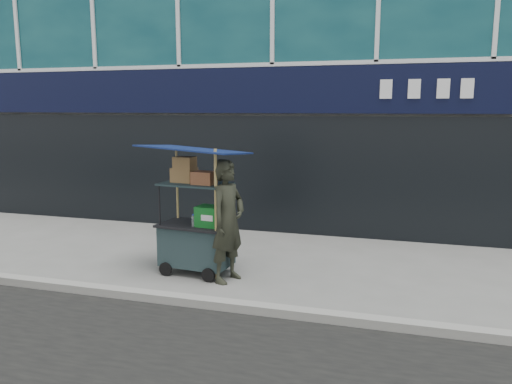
% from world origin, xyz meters
% --- Properties ---
extents(ground, '(80.00, 80.00, 0.00)m').
position_xyz_m(ground, '(0.00, 0.00, 0.00)').
color(ground, slate).
rests_on(ground, ground).
extents(curb, '(80.00, 0.18, 0.12)m').
position_xyz_m(curb, '(0.00, -0.20, 0.06)').
color(curb, gray).
rests_on(curb, ground).
extents(vendor_cart, '(1.60, 1.21, 2.03)m').
position_xyz_m(vendor_cart, '(-0.46, 1.04, 0.71)').
color(vendor_cart, '#182929').
rests_on(vendor_cart, ground).
extents(vendor_man, '(0.62, 0.77, 1.82)m').
position_xyz_m(vendor_man, '(0.12, 0.85, 0.91)').
color(vendor_man, black).
rests_on(vendor_man, ground).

